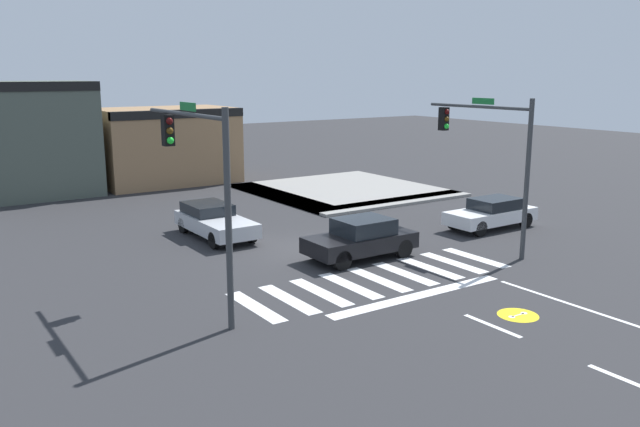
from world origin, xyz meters
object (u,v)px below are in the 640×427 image
car_black (361,238)px  car_silver (214,221)px  traffic_signal_southeast (489,144)px  car_white (492,213)px  traffic_signal_southwest (198,167)px

car_black → car_silver: (-3.18, 6.10, -0.06)m
traffic_signal_southeast → car_white: 4.95m
car_silver → car_white: bearing=63.1°
traffic_signal_southeast → car_silver: size_ratio=1.29×
traffic_signal_southwest → car_silver: 9.44m
traffic_signal_southwest → car_white: 15.53m
traffic_signal_southwest → car_white: (14.95, 2.25, -3.52)m
traffic_signal_southeast → car_black: traffic_signal_southeast is taller
traffic_signal_southwest → car_silver: bearing=-27.0°
car_white → car_silver: 12.30m
traffic_signal_southeast → car_silver: (-8.12, 7.68, -3.44)m
car_white → car_silver: (-10.97, 5.56, 0.00)m
traffic_signal_southeast → car_white: size_ratio=1.36×
traffic_signal_southwest → car_black: (7.16, 1.70, -3.46)m
traffic_signal_southwest → car_white: bearing=-81.5°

